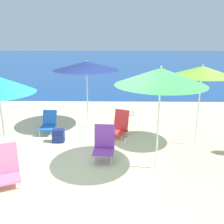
% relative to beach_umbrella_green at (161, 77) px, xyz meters
% --- Properties ---
extents(ground_plane, '(60.00, 60.00, 0.00)m').
position_rel_beach_umbrella_green_xyz_m(ground_plane, '(-1.43, 0.20, -2.08)').
color(ground_plane, beige).
extents(sea_water, '(60.00, 40.00, 0.01)m').
position_rel_beach_umbrella_green_xyz_m(sea_water, '(-1.43, 25.94, -2.07)').
color(sea_water, '#19478C').
rests_on(sea_water, ground).
extents(beach_umbrella_green, '(1.88, 1.88, 2.29)m').
position_rel_beach_umbrella_green_xyz_m(beach_umbrella_green, '(0.00, 0.00, 0.00)').
color(beach_umbrella_green, white).
rests_on(beach_umbrella_green, ground).
extents(beach_umbrella_lime, '(1.55, 1.55, 2.18)m').
position_rel_beach_umbrella_green_xyz_m(beach_umbrella_lime, '(1.27, 1.32, -0.07)').
color(beach_umbrella_lime, white).
rests_on(beach_umbrella_lime, ground).
extents(beach_umbrella_navy, '(2.04, 2.04, 2.15)m').
position_rel_beach_umbrella_green_xyz_m(beach_umbrella_navy, '(-1.82, 2.66, -0.09)').
color(beach_umbrella_navy, white).
rests_on(beach_umbrella_navy, ground).
extents(beach_chair_purple, '(0.52, 0.54, 0.85)m').
position_rel_beach_umbrella_green_xyz_m(beach_chair_purple, '(-1.18, 0.40, -1.65)').
color(beach_chair_purple, silver).
rests_on(beach_chair_purple, ground).
extents(beach_chair_red, '(0.63, 0.68, 0.78)m').
position_rel_beach_umbrella_green_xyz_m(beach_chair_red, '(-0.78, 1.88, -1.73)').
color(beach_chair_red, silver).
rests_on(beach_chair_red, ground).
extents(beach_chair_pink, '(0.66, 0.69, 0.81)m').
position_rel_beach_umbrella_green_xyz_m(beach_chair_pink, '(-3.07, -0.64, -1.72)').
color(beach_chair_pink, silver).
rests_on(beach_chair_pink, ground).
extents(beach_chair_blue, '(0.46, 0.63, 0.68)m').
position_rel_beach_umbrella_green_xyz_m(beach_chair_blue, '(-2.95, 2.09, -1.75)').
color(beach_chair_blue, silver).
rests_on(beach_chair_blue, ground).
extents(backpack_navy, '(0.32, 0.23, 0.38)m').
position_rel_beach_umbrella_green_xyz_m(backpack_navy, '(-2.51, 1.41, -1.89)').
color(backpack_navy, navy).
rests_on(backpack_navy, ground).
extents(water_bottle, '(0.08, 0.08, 0.21)m').
position_rel_beach_umbrella_green_xyz_m(water_bottle, '(-0.62, 1.33, -1.99)').
color(water_bottle, silver).
rests_on(water_bottle, ground).
extents(seagull, '(0.27, 0.11, 0.23)m').
position_rel_beach_umbrella_green_xyz_m(seagull, '(-0.21, 3.89, -1.94)').
color(seagull, gold).
rests_on(seagull, ground).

